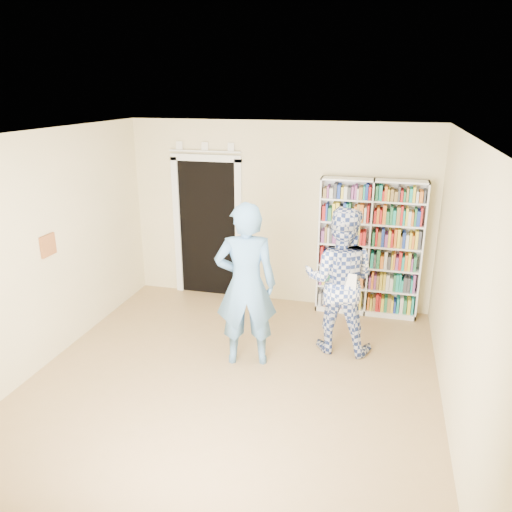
{
  "coord_description": "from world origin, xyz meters",
  "views": [
    {
      "loc": [
        1.48,
        -4.52,
        3.13
      ],
      "look_at": [
        0.08,
        0.9,
        1.24
      ],
      "focal_mm": 35.0,
      "sensor_mm": 36.0,
      "label": 1
    }
  ],
  "objects": [
    {
      "name": "floor",
      "position": [
        0.0,
        0.0,
        0.0
      ],
      "size": [
        5.0,
        5.0,
        0.0
      ],
      "primitive_type": "plane",
      "color": "#9C7A4B",
      "rests_on": "ground"
    },
    {
      "name": "doorway",
      "position": [
        -1.1,
        2.48,
        1.18
      ],
      "size": [
        1.1,
        0.08,
        2.43
      ],
      "color": "black",
      "rests_on": "floor"
    },
    {
      "name": "paper_sheet",
      "position": [
        1.16,
        0.93,
        0.96
      ],
      "size": [
        0.2,
        0.05,
        0.29
      ],
      "primitive_type": "cube",
      "rotation": [
        0.0,
        0.0,
        -0.21
      ],
      "color": "white",
      "rests_on": "man_plaid"
    },
    {
      "name": "man_blue",
      "position": [
        0.03,
        0.59,
        0.98
      ],
      "size": [
        0.81,
        0.64,
        1.96
      ],
      "primitive_type": "imported",
      "rotation": [
        0.0,
        0.0,
        3.4
      ],
      "color": "#5487BB",
      "rests_on": "floor"
    },
    {
      "name": "wall_back",
      "position": [
        0.0,
        2.5,
        1.35
      ],
      "size": [
        4.5,
        0.0,
        4.5
      ],
      "primitive_type": "plane",
      "rotation": [
        1.57,
        0.0,
        0.0
      ],
      "color": "beige",
      "rests_on": "floor"
    },
    {
      "name": "wall_right",
      "position": [
        2.25,
        0.0,
        1.35
      ],
      "size": [
        0.0,
        5.0,
        5.0
      ],
      "primitive_type": "plane",
      "rotation": [
        1.57,
        0.0,
        -1.57
      ],
      "color": "beige",
      "rests_on": "floor"
    },
    {
      "name": "bookshelf",
      "position": [
        1.35,
        2.34,
        0.99
      ],
      "size": [
        1.43,
        0.27,
        1.96
      ],
      "rotation": [
        0.0,
        0.0,
        0.09
      ],
      "color": "white",
      "rests_on": "floor"
    },
    {
      "name": "wall_art",
      "position": [
        -2.23,
        0.2,
        1.4
      ],
      "size": [
        0.03,
        0.25,
        0.25
      ],
      "primitive_type": "cube",
      "color": "maroon",
      "rests_on": "wall_left"
    },
    {
      "name": "wall_left",
      "position": [
        -2.25,
        0.0,
        1.35
      ],
      "size": [
        0.0,
        5.0,
        5.0
      ],
      "primitive_type": "plane",
      "rotation": [
        1.57,
        0.0,
        1.57
      ],
      "color": "beige",
      "rests_on": "floor"
    },
    {
      "name": "man_plaid",
      "position": [
        1.05,
        1.18,
        0.91
      ],
      "size": [
        0.92,
        0.74,
        1.83
      ],
      "primitive_type": "imported",
      "rotation": [
        0.0,
        0.0,
        3.09
      ],
      "color": "navy",
      "rests_on": "floor"
    },
    {
      "name": "ceiling",
      "position": [
        0.0,
        0.0,
        2.7
      ],
      "size": [
        5.0,
        5.0,
        0.0
      ],
      "primitive_type": "plane",
      "rotation": [
        3.14,
        0.0,
        0.0
      ],
      "color": "white",
      "rests_on": "wall_back"
    }
  ]
}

